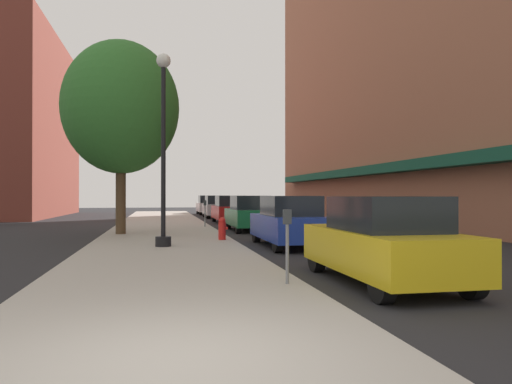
{
  "coord_description": "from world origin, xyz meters",
  "views": [
    {
      "loc": [
        -0.16,
        -4.64,
        1.68
      ],
      "look_at": [
        5.38,
        23.39,
        1.87
      ],
      "focal_mm": 34.23,
      "sensor_mm": 36.0,
      "label": 1
    }
  ],
  "objects_px": {
    "car_yellow": "(383,241)",
    "car_red": "(230,210)",
    "tree_near": "(121,108)",
    "car_green": "(249,214)",
    "car_blue": "(289,222)",
    "parking_meter_near": "(287,237)",
    "parking_meter_far": "(205,210)",
    "fire_hydrant": "(222,228)",
    "lamppost": "(163,145)",
    "car_silver": "(217,207)",
    "car_white": "(208,205)"
  },
  "relations": [
    {
      "from": "parking_meter_far",
      "to": "car_yellow",
      "type": "bearing_deg",
      "value": -82.92
    },
    {
      "from": "parking_meter_near",
      "to": "car_blue",
      "type": "xyz_separation_m",
      "value": [
        1.95,
        7.07,
        -0.14
      ]
    },
    {
      "from": "parking_meter_near",
      "to": "parking_meter_far",
      "type": "height_order",
      "value": "same"
    },
    {
      "from": "fire_hydrant",
      "to": "parking_meter_near",
      "type": "height_order",
      "value": "parking_meter_near"
    },
    {
      "from": "car_silver",
      "to": "lamppost",
      "type": "bearing_deg",
      "value": -98.74
    },
    {
      "from": "car_yellow",
      "to": "car_silver",
      "type": "relative_size",
      "value": 1.0
    },
    {
      "from": "fire_hydrant",
      "to": "car_green",
      "type": "relative_size",
      "value": 0.18
    },
    {
      "from": "car_yellow",
      "to": "car_silver",
      "type": "xyz_separation_m",
      "value": [
        0.0,
        27.54,
        0.0
      ]
    },
    {
      "from": "parking_meter_near",
      "to": "car_red",
      "type": "height_order",
      "value": "car_red"
    },
    {
      "from": "car_blue",
      "to": "car_yellow",
      "type": "bearing_deg",
      "value": -90.03
    },
    {
      "from": "car_blue",
      "to": "parking_meter_near",
      "type": "bearing_deg",
      "value": -105.44
    },
    {
      "from": "parking_meter_far",
      "to": "car_green",
      "type": "height_order",
      "value": "car_green"
    },
    {
      "from": "lamppost",
      "to": "parking_meter_far",
      "type": "xyz_separation_m",
      "value": [
        2.1,
        9.15,
        -2.25
      ]
    },
    {
      "from": "car_yellow",
      "to": "car_green",
      "type": "xyz_separation_m",
      "value": [
        0.0,
        14.07,
        0.0
      ]
    },
    {
      "from": "fire_hydrant",
      "to": "parking_meter_near",
      "type": "relative_size",
      "value": 0.6
    },
    {
      "from": "parking_meter_far",
      "to": "car_silver",
      "type": "height_order",
      "value": "car_silver"
    },
    {
      "from": "parking_meter_far",
      "to": "car_white",
      "type": "xyz_separation_m",
      "value": [
        1.95,
        18.44,
        -0.14
      ]
    },
    {
      "from": "parking_meter_near",
      "to": "car_white",
      "type": "relative_size",
      "value": 0.3
    },
    {
      "from": "parking_meter_far",
      "to": "car_white",
      "type": "distance_m",
      "value": 18.54
    },
    {
      "from": "fire_hydrant",
      "to": "tree_near",
      "type": "bearing_deg",
      "value": 137.46
    },
    {
      "from": "lamppost",
      "to": "parking_meter_near",
      "type": "bearing_deg",
      "value": -72.84
    },
    {
      "from": "car_blue",
      "to": "lamppost",
      "type": "bearing_deg",
      "value": -176.34
    },
    {
      "from": "lamppost",
      "to": "car_green",
      "type": "relative_size",
      "value": 1.37
    },
    {
      "from": "fire_hydrant",
      "to": "car_blue",
      "type": "distance_m",
      "value": 2.59
    },
    {
      "from": "fire_hydrant",
      "to": "car_green",
      "type": "distance_m",
      "value": 6.02
    },
    {
      "from": "car_yellow",
      "to": "car_blue",
      "type": "distance_m",
      "value": 6.8
    },
    {
      "from": "fire_hydrant",
      "to": "tree_near",
      "type": "distance_m",
      "value": 6.88
    },
    {
      "from": "fire_hydrant",
      "to": "car_silver",
      "type": "distance_m",
      "value": 19.24
    },
    {
      "from": "car_silver",
      "to": "car_white",
      "type": "height_order",
      "value": "same"
    },
    {
      "from": "parking_meter_near",
      "to": "car_yellow",
      "type": "distance_m",
      "value": 1.97
    },
    {
      "from": "car_yellow",
      "to": "fire_hydrant",
      "type": "bearing_deg",
      "value": 102.27
    },
    {
      "from": "tree_near",
      "to": "car_silver",
      "type": "xyz_separation_m",
      "value": [
        5.71,
        15.73,
        -4.42
      ]
    },
    {
      "from": "car_red",
      "to": "car_green",
      "type": "bearing_deg",
      "value": -89.57
    },
    {
      "from": "lamppost",
      "to": "car_red",
      "type": "xyz_separation_m",
      "value": [
        4.05,
        14.14,
        -2.39
      ]
    },
    {
      "from": "car_white",
      "to": "parking_meter_near",
      "type": "bearing_deg",
      "value": -93.87
    },
    {
      "from": "parking_meter_far",
      "to": "car_red",
      "type": "relative_size",
      "value": 0.3
    },
    {
      "from": "parking_meter_far",
      "to": "lamppost",
      "type": "bearing_deg",
      "value": -102.95
    },
    {
      "from": "parking_meter_far",
      "to": "car_silver",
      "type": "distance_m",
      "value": 12.01
    },
    {
      "from": "car_blue",
      "to": "car_white",
      "type": "bearing_deg",
      "value": 89.97
    },
    {
      "from": "fire_hydrant",
      "to": "car_blue",
      "type": "relative_size",
      "value": 0.18
    },
    {
      "from": "lamppost",
      "to": "car_white",
      "type": "xyz_separation_m",
      "value": [
        4.05,
        27.59,
        -2.39
      ]
    },
    {
      "from": "parking_meter_far",
      "to": "car_white",
      "type": "relative_size",
      "value": 0.3
    },
    {
      "from": "car_yellow",
      "to": "car_red",
      "type": "height_order",
      "value": "same"
    },
    {
      "from": "lamppost",
      "to": "car_green",
      "type": "xyz_separation_m",
      "value": [
        4.05,
        7.53,
        -2.39
      ]
    },
    {
      "from": "tree_near",
      "to": "car_silver",
      "type": "bearing_deg",
      "value": 70.06
    },
    {
      "from": "car_yellow",
      "to": "car_red",
      "type": "bearing_deg",
      "value": 88.84
    },
    {
      "from": "parking_meter_near",
      "to": "parking_meter_far",
      "type": "bearing_deg",
      "value": 90.0
    },
    {
      "from": "car_blue",
      "to": "car_green",
      "type": "bearing_deg",
      "value": 89.97
    },
    {
      "from": "fire_hydrant",
      "to": "car_blue",
      "type": "height_order",
      "value": "car_blue"
    },
    {
      "from": "tree_near",
      "to": "car_green",
      "type": "bearing_deg",
      "value": 21.69
    }
  ]
}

